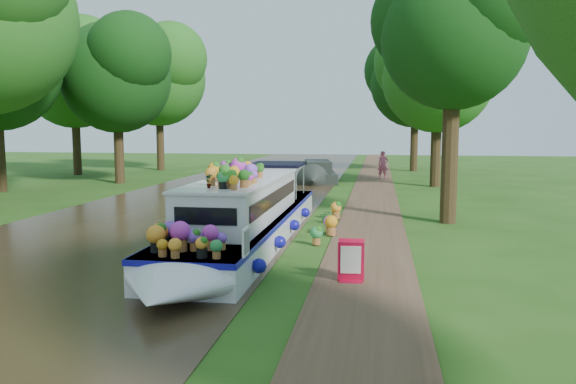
{
  "coord_description": "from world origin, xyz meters",
  "views": [
    {
      "loc": [
        1.42,
        -16.65,
        3.29
      ],
      "look_at": [
        -1.3,
        0.18,
        1.3
      ],
      "focal_mm": 35.0,
      "sensor_mm": 36.0,
      "label": 1
    }
  ],
  "objects_px": {
    "second_boat": "(318,173)",
    "pedestrian_pink": "(383,165)",
    "sandwich_board": "(351,263)",
    "plant_boat": "(244,215)"
  },
  "relations": [
    {
      "from": "second_boat",
      "to": "sandwich_board",
      "type": "relative_size",
      "value": 7.56
    },
    {
      "from": "sandwich_board",
      "to": "pedestrian_pink",
      "type": "height_order",
      "value": "pedestrian_pink"
    },
    {
      "from": "plant_boat",
      "to": "sandwich_board",
      "type": "distance_m",
      "value": 4.56
    },
    {
      "from": "second_boat",
      "to": "plant_boat",
      "type": "bearing_deg",
      "value": -100.1
    },
    {
      "from": "plant_boat",
      "to": "second_boat",
      "type": "bearing_deg",
      "value": 89.79
    },
    {
      "from": "plant_boat",
      "to": "pedestrian_pink",
      "type": "relative_size",
      "value": 7.74
    },
    {
      "from": "second_boat",
      "to": "pedestrian_pink",
      "type": "relative_size",
      "value": 3.82
    },
    {
      "from": "second_boat",
      "to": "sandwich_board",
      "type": "bearing_deg",
      "value": -91.95
    },
    {
      "from": "sandwich_board",
      "to": "pedestrian_pink",
      "type": "relative_size",
      "value": 0.5
    },
    {
      "from": "plant_boat",
      "to": "pedestrian_pink",
      "type": "xyz_separation_m",
      "value": [
        3.95,
        20.62,
        0.05
      ]
    }
  ]
}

